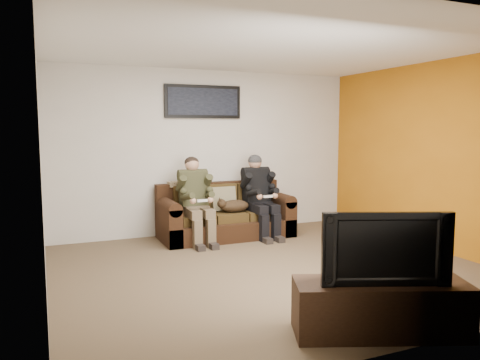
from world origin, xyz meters
name	(u,v)px	position (x,y,z in m)	size (l,w,h in m)	color
floor	(272,269)	(0.00, 0.00, 0.00)	(5.00, 5.00, 0.00)	brown
ceiling	(273,48)	(0.00, 0.00, 2.60)	(5.00, 5.00, 0.00)	silver
wall_back	(209,152)	(0.00, 2.25, 1.30)	(5.00, 5.00, 0.00)	beige
wall_front	(412,181)	(0.00, -2.25, 1.30)	(5.00, 5.00, 0.00)	beige
wall_left	(41,168)	(-2.50, 0.00, 1.30)	(4.50, 4.50, 0.00)	beige
wall_right	(434,156)	(2.50, 0.00, 1.30)	(4.50, 4.50, 0.00)	beige
accent_wall_right	(433,156)	(2.49, 0.00, 1.30)	(4.50, 4.50, 0.00)	#B06611
sofa	(224,217)	(0.10, 1.82, 0.31)	(2.02, 0.87, 0.83)	black
throw_pillow	(223,199)	(0.10, 1.86, 0.59)	(0.39, 0.11, 0.37)	#7E7352
throw_blanket	(181,184)	(-0.51, 2.08, 0.83)	(0.41, 0.20, 0.07)	#BEAF8C
person_left	(196,195)	(-0.42, 1.65, 0.70)	(0.51, 0.87, 1.26)	brown
person_right	(259,191)	(0.62, 1.65, 0.70)	(0.51, 0.86, 1.27)	black
cat	(233,206)	(0.18, 1.65, 0.51)	(0.66, 0.26, 0.24)	#412D19
framed_poster	(203,102)	(-0.10, 2.22, 2.10)	(1.25, 0.05, 0.52)	black
tv_stand	(381,308)	(0.01, -1.95, 0.22)	(1.41, 0.45, 0.44)	black
television	(383,246)	(0.01, -1.95, 0.74)	(1.03, 0.14, 0.59)	black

